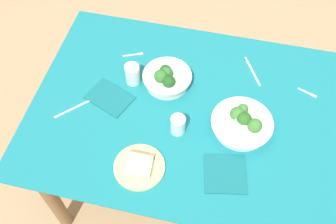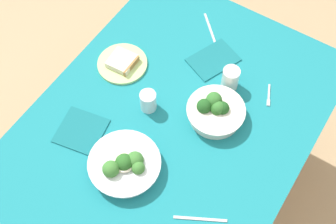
# 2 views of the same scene
# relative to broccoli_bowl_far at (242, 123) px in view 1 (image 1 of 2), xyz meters

# --- Properties ---
(ground_plane) EXTENTS (6.00, 6.00, 0.00)m
(ground_plane) POSITION_rel_broccoli_bowl_far_xyz_m (0.26, -0.04, -0.79)
(ground_plane) COLOR tan
(dining_table) EXTENTS (1.38, 1.02, 0.75)m
(dining_table) POSITION_rel_broccoli_bowl_far_xyz_m (0.26, -0.04, -0.15)
(dining_table) COLOR #197A84
(dining_table) RESTS_ON ground_plane
(broccoli_bowl_far) EXTENTS (0.27, 0.27, 0.10)m
(broccoli_bowl_far) POSITION_rel_broccoli_bowl_far_xyz_m (0.00, 0.00, 0.00)
(broccoli_bowl_far) COLOR white
(broccoli_bowl_far) RESTS_ON dining_table
(broccoli_bowl_near) EXTENTS (0.23, 0.23, 0.10)m
(broccoli_bowl_near) POSITION_rel_broccoli_bowl_far_xyz_m (0.37, -0.16, 0.00)
(broccoli_bowl_near) COLOR silver
(broccoli_bowl_near) RESTS_ON dining_table
(bread_side_plate) EXTENTS (0.21, 0.21, 0.04)m
(bread_side_plate) POSITION_rel_broccoli_bowl_far_xyz_m (0.38, 0.29, -0.02)
(bread_side_plate) COLOR #B7D684
(bread_side_plate) RESTS_ON dining_table
(water_glass_center) EXTENTS (0.07, 0.07, 0.10)m
(water_glass_center) POSITION_rel_broccoli_bowl_far_xyz_m (0.53, -0.14, 0.02)
(water_glass_center) COLOR silver
(water_glass_center) RESTS_ON dining_table
(water_glass_side) EXTENTS (0.06, 0.06, 0.09)m
(water_glass_side) POSITION_rel_broccoli_bowl_far_xyz_m (0.27, 0.08, 0.01)
(water_glass_side) COLOR silver
(water_glass_side) RESTS_ON dining_table
(fork_by_far_bowl) EXTENTS (0.10, 0.05, 0.00)m
(fork_by_far_bowl) POSITION_rel_broccoli_bowl_far_xyz_m (0.57, -0.30, -0.03)
(fork_by_far_bowl) COLOR #B7B7BC
(fork_by_far_bowl) RESTS_ON dining_table
(fork_by_near_bowl) EXTENTS (0.09, 0.04, 0.00)m
(fork_by_near_bowl) POSITION_rel_broccoli_bowl_far_xyz_m (-0.28, -0.25, -0.03)
(fork_by_near_bowl) COLOR #B7B7BC
(fork_by_near_bowl) RESTS_ON dining_table
(table_knife_left) EXTENTS (0.10, 0.17, 0.00)m
(table_knife_left) POSITION_rel_broccoli_bowl_far_xyz_m (-0.02, -0.33, -0.03)
(table_knife_left) COLOR #B7B7BC
(table_knife_left) RESTS_ON dining_table
(table_knife_right) EXTENTS (0.15, 0.15, 0.00)m
(table_knife_right) POSITION_rel_broccoli_bowl_far_xyz_m (0.74, 0.07, -0.03)
(table_knife_right) COLOR #B7B7BC
(table_knife_right) RESTS_ON dining_table
(napkin_folded_upper) EXTENTS (0.20, 0.20, 0.01)m
(napkin_folded_upper) POSITION_rel_broccoli_bowl_far_xyz_m (0.03, 0.24, -0.03)
(napkin_folded_upper) COLOR #156870
(napkin_folded_upper) RESTS_ON dining_table
(napkin_folded_lower) EXTENTS (0.24, 0.20, 0.01)m
(napkin_folded_lower) POSITION_rel_broccoli_bowl_far_xyz_m (0.61, -0.02, -0.03)
(napkin_folded_lower) COLOR #156870
(napkin_folded_lower) RESTS_ON dining_table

